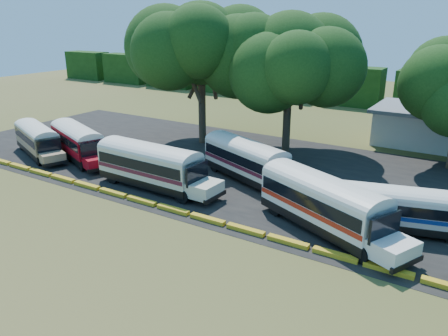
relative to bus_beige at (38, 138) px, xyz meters
The scene contains 12 objects.
ground 19.17m from the bus_beige, 13.94° to the right, with size 160.00×160.00×0.00m, color #334517.
asphalt_strip 20.96m from the bus_beige, 20.76° to the left, with size 64.00×24.00×0.02m, color black.
curb 18.95m from the bus_beige, 11.00° to the right, with size 53.70×0.45×0.30m.
treeline_backdrop 47.20m from the bus_beige, 66.88° to the left, with size 130.00×4.00×6.00m.
bus_beige is the anchor object (origin of this frame).
bus_red 4.65m from the bus_beige, 16.32° to the left, with size 10.43×6.12×3.37m.
bus_cream_west 15.70m from the bus_beige, ahead, with size 11.28×3.14×3.68m.
bus_cream_east 21.89m from the bus_beige, 13.12° to the left, with size 10.73×6.47×3.47m.
bus_white_red 30.19m from the bus_beige, ahead, with size 11.30×7.15×3.68m.
bus_white_blue 34.19m from the bus_beige, ahead, with size 9.43×4.55×3.01m.
tree_west 19.21m from the bus_beige, 48.35° to the left, with size 11.62×11.62×14.95m.
tree_center 26.46m from the bus_beige, 35.09° to the left, with size 11.44×11.44×13.99m.
Camera 1 is at (19.84, -21.44, 13.26)m, focal length 35.00 mm.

